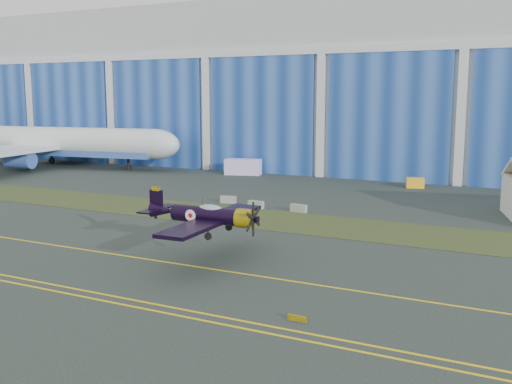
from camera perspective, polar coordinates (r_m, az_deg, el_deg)
The scene contains 15 objects.
ground at distance 57.64m, azimuth -11.74°, elevation -4.43°, with size 260.00×260.00×0.00m, color #2E3832.
grass_median at distance 68.83m, azimuth -4.45°, elevation -2.03°, with size 260.00×10.00×0.02m, color #475128.
hangar at distance 120.64m, azimuth 10.12°, elevation 9.79°, with size 220.00×45.70×30.00m.
taxiway_centreline at distance 53.96m, azimuth -15.06°, elevation -5.48°, with size 200.00×0.20×0.02m, color yellow.
edge_line_near at distance 47.64m, azimuth -22.78°, elevation -7.84°, with size 80.00×0.20×0.02m, color yellow.
edge_line_far at distance 48.26m, azimuth -21.87°, elevation -7.57°, with size 80.00×0.20×0.02m, color yellow.
guard_board_right at distance 36.70m, azimuth 3.94°, elevation -11.91°, with size 1.20×0.15×0.35m, color yellow.
warbird at distance 48.98m, azimuth -4.79°, elevation -2.19°, with size 11.88×14.10×4.03m.
jetliner at distance 119.98m, azimuth -19.28°, elevation 7.40°, with size 68.47×60.62×21.42m.
shipping_container at distance 102.19m, azimuth -1.24°, elevation 2.41°, with size 6.14×2.45×2.66m, color #D8C7FC.
tug at distance 90.64m, azimuth 14.92°, elevation 0.85°, with size 2.52×1.58×1.47m, color yellow.
cart at distance 132.38m, azimuth -22.13°, elevation 2.97°, with size 2.03×1.22×1.22m, color silver.
barrier_a at distance 75.17m, azimuth -2.66°, elevation -0.73°, with size 2.00×0.60×0.90m, color #9D9791.
barrier_b at distance 71.66m, azimuth -0.01°, elevation -1.21°, with size 2.00×0.60×0.90m, color gray.
barrier_c at distance 69.53m, azimuth 4.08°, elevation -1.55°, with size 2.00×0.60×0.90m, color gray.
Camera 1 is at (35.31, -43.56, 13.36)m, focal length 42.00 mm.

